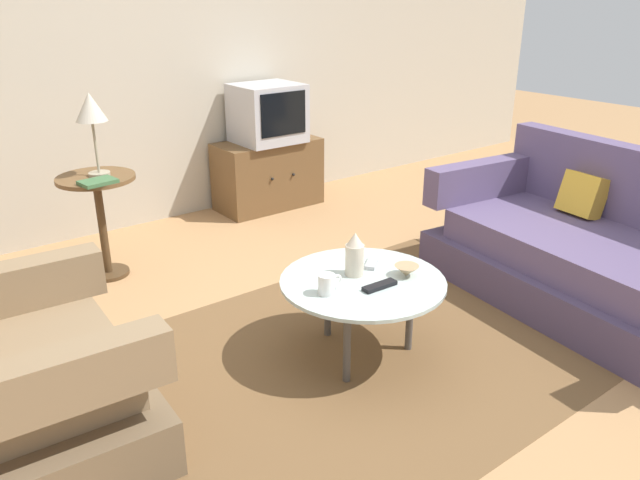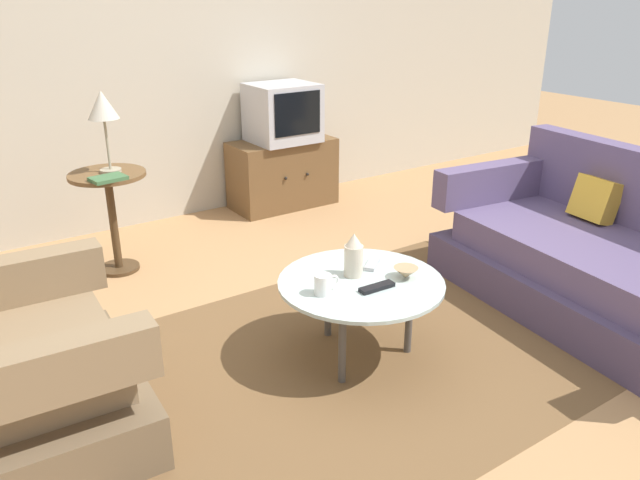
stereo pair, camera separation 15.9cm
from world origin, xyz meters
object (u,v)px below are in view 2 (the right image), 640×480
Objects in this scene: side_table at (111,202)px; vase at (354,256)px; coffee_table at (361,287)px; bowl at (406,273)px; tv_remote_silver at (372,264)px; television at (283,113)px; table_lamp at (103,109)px; mug at (324,284)px; armchair at (6,375)px; couch at (605,263)px; tv_stand at (283,173)px; tv_remote_dark at (377,287)px; book at (108,178)px.

side_table reaches higher than vase.
vase is (0.01, 0.07, 0.14)m from coffee_table.
tv_remote_silver is at bearing 102.84° from bowl.
table_lamp reaches higher than television.
armchair is at bearing 167.76° from mug.
armchair is at bearing 169.90° from coffee_table.
television is 1.03× the size of table_lamp.
couch is 2.27× the size of tv_stand.
tv_stand is 2.48m from mug.
table_lamp is at bearing -162.20° from television.
couch is 1.47m from coffee_table.
bowl is at bearing -106.89° from tv_stand.
mug is (-1.12, -2.21, 0.18)m from tv_stand.
side_table is at bearing 112.58° from vase.
tv_remote_dark is (-1.41, 0.28, 0.13)m from couch.
tv_remote_dark and tv_remote_silver have the same top height.
tv_stand is at bearing 90.00° from television.
coffee_table is 3.71× the size of book.
armchair is 3.09m from tv_stand.
couch is 3.02m from table_lamp.
tv_stand reaches higher than tv_remote_silver.
armchair is 1.27× the size of coffee_table.
vase is (0.67, -1.62, 0.05)m from side_table.
book is (-0.71, 1.63, 0.24)m from tv_remote_dark.
table_lamp is (-1.53, -0.49, 0.26)m from television.
couch is at bearing 80.66° from armchair.
mug is 0.60× the size of book.
mug is at bearing -116.82° from tv_stand.
tv_remote_silver is (0.15, 0.03, -0.09)m from vase.
book reaches higher than tv_remote_silver.
tv_remote_silver is at bearing -66.86° from book.
television is at bearing 17.53° from side_table.
mug is (-1.12, -2.19, -0.32)m from television.
television is 1.63m from table_lamp.
table_lamp is 1.84m from mug.
table_lamp is 0.42m from book.
coffee_table is at bearing 81.49° from couch.
television is (1.56, 0.49, 0.32)m from side_table.
mug is 1.07× the size of bowl.
mug is at bearing 83.86° from couch.
couch is at bearing 170.98° from tv_remote_dark.
armchair is at bearing -11.95° from tv_remote_dark.
couch is (2.94, -0.66, -0.02)m from armchair.
vase is (-0.89, -2.13, 0.24)m from tv_stand.
side_table is 1.65m from tv_stand.
book is (-0.71, 1.52, 0.29)m from coffee_table.
armchair is 1.66m from side_table.
television reaches higher than side_table.
tv_remote_dark is (-0.19, -0.02, -0.02)m from bowl.
book reaches higher than bowl.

